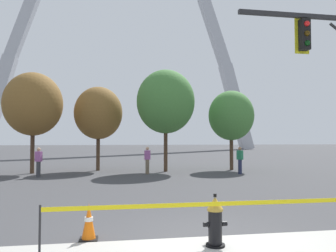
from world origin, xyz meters
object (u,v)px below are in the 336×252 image
fire_hydrant (215,222)px  pedestrian_walking_left (240,160)px  traffic_cone_by_hydrant (89,222)px  pedestrian_walking_right (147,160)px  pedestrian_standing_center (39,162)px  monument_arch (124,32)px

fire_hydrant → pedestrian_walking_left: bearing=66.3°
pedestrian_walking_left → fire_hydrant: bearing=-113.7°
fire_hydrant → pedestrian_walking_left: pedestrian_walking_left is taller
traffic_cone_by_hydrant → pedestrian_walking_right: (2.47, 12.52, 0.46)m
pedestrian_standing_center → pedestrian_walking_right: size_ratio=1.00×
traffic_cone_by_hydrant → monument_arch: bearing=87.7°
fire_hydrant → pedestrian_walking_left: (5.45, 12.44, 0.35)m
traffic_cone_by_hydrant → pedestrian_walking_left: pedestrian_walking_left is taller
traffic_cone_by_hydrant → pedestrian_walking_right: size_ratio=0.46×
fire_hydrant → pedestrian_walking_right: size_ratio=0.62×
fire_hydrant → pedestrian_standing_center: bearing=114.9°
pedestrian_walking_left → pedestrian_standing_center: size_ratio=1.00×
fire_hydrant → pedestrian_walking_right: 13.35m
monument_arch → fire_hydrant: bearing=-90.0°
traffic_cone_by_hydrant → pedestrian_walking_left: (7.84, 11.62, 0.46)m
fire_hydrant → monument_arch: (0.01, 60.10, 23.19)m
traffic_cone_by_hydrant → monument_arch: 63.74m
pedestrian_walking_left → pedestrian_walking_right: 5.45m
fire_hydrant → traffic_cone_by_hydrant: size_ratio=1.36×
fire_hydrant → pedestrian_standing_center: size_ratio=0.62×
fire_hydrant → pedestrian_walking_right: bearing=89.7°
monument_arch → pedestrian_walking_right: bearing=-89.9°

